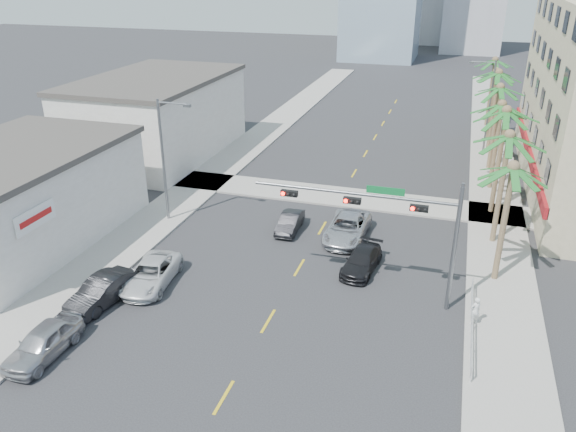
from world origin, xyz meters
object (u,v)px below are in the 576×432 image
object	(u,v)px
car_lane_center	(347,228)
car_parked_mid	(102,291)
pedestrian	(475,311)
car_lane_left	(290,222)
car_parked_near	(43,342)
car_parked_far	(151,274)
car_lane_right	(362,261)
traffic_signal_mast	(394,218)

from	to	relation	value
car_lane_center	car_parked_mid	bearing A→B (deg)	-132.88
pedestrian	car_parked_mid	bearing A→B (deg)	-22.88
car_lane_left	pedestrian	world-z (taller)	pedestrian
car_parked_near	car_parked_mid	bearing A→B (deg)	90.67
car_parked_mid	pedestrian	world-z (taller)	pedestrian
car_parked_far	car_lane_right	size ratio (longest dim) A/B	1.18
car_parked_far	car_lane_center	bearing A→B (deg)	37.55
car_parked_mid	car_parked_near	bearing A→B (deg)	-82.39
car_parked_near	car_lane_center	size ratio (longest dim) A/B	0.79
car_parked_far	car_lane_center	xyz separation A→B (m)	(9.80, 9.42, 0.07)
car_lane_left	car_lane_right	size ratio (longest dim) A/B	0.86
car_lane_right	car_parked_mid	bearing A→B (deg)	-142.22
car_parked_mid	pedestrian	size ratio (longest dim) A/B	2.91
car_parked_mid	car_lane_left	xyz separation A→B (m)	(7.27, 11.98, -0.14)
traffic_signal_mast	car_lane_left	xyz separation A→B (m)	(-7.90, 6.99, -4.44)
traffic_signal_mast	car_lane_right	size ratio (longest dim) A/B	2.54
car_parked_far	car_lane_right	bearing A→B (deg)	18.44
car_parked_far	car_lane_center	distance (m)	13.59
car_parked_near	car_lane_left	bearing A→B (deg)	67.40
pedestrian	traffic_signal_mast	bearing A→B (deg)	-48.27
car_parked_mid	car_lane_right	distance (m)	15.33
car_parked_mid	car_parked_far	distance (m)	3.01
car_parked_near	pedestrian	bearing A→B (deg)	24.30
car_parked_far	car_lane_left	world-z (taller)	car_parked_far
car_lane_center	car_lane_left	bearing A→B (deg)	-179.26
car_parked_mid	car_lane_right	world-z (taller)	car_parked_mid
car_lane_center	pedestrian	distance (m)	11.76
car_parked_mid	pedestrian	xyz separation A→B (m)	(19.81, 3.78, 0.18)
car_lane_center	car_lane_right	world-z (taller)	car_lane_center
traffic_signal_mast	car_parked_near	distance (m)	18.58
car_parked_near	pedestrian	size ratio (longest dim) A/B	2.82
car_lane_left	car_lane_center	world-z (taller)	car_lane_center
traffic_signal_mast	car_lane_right	bearing A→B (deg)	124.98
car_lane_center	pedestrian	world-z (taller)	pedestrian
car_parked_far	pedestrian	xyz separation A→B (m)	(18.22, 1.22, 0.23)
car_parked_near	car_lane_left	xyz separation A→B (m)	(7.28, 16.81, -0.14)
car_lane_right	car_lane_left	bearing A→B (deg)	151.94
car_parked_mid	car_lane_right	bearing A→B (deg)	38.75
car_lane_left	car_parked_far	bearing A→B (deg)	-122.81
car_parked_mid	car_lane_left	size ratio (longest dim) A/B	1.23
car_parked_far	car_lane_center	size ratio (longest dim) A/B	0.91
traffic_signal_mast	car_lane_right	distance (m)	5.67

